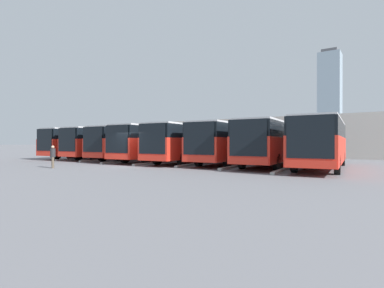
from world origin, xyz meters
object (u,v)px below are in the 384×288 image
at_px(bus_0, 322,142).
at_px(bus_1, 272,142).
at_px(bus_4, 160,142).
at_px(bus_7, 91,142).
at_px(bus_6, 112,142).
at_px(pedestrian, 53,156).
at_px(bus_2, 231,142).
at_px(bus_5, 137,142).
at_px(bus_3, 192,142).

relative_size(bus_0, bus_1, 1.00).
xyz_separation_m(bus_4, bus_7, (10.63, -0.45, 0.00)).
distance_m(bus_6, pedestrian, 11.98).
distance_m(bus_0, pedestrian, 18.21).
bearing_deg(bus_0, pedestrian, 27.03).
bearing_deg(bus_6, bus_7, -3.53).
xyz_separation_m(bus_0, bus_6, (21.27, -0.90, 0.00)).
bearing_deg(bus_4, bus_2, 179.78).
bearing_deg(bus_6, pedestrian, 114.37).
relative_size(bus_4, bus_5, 1.00).
xyz_separation_m(bus_1, bus_7, (21.27, -0.18, 0.00)).
bearing_deg(bus_4, bus_3, 175.85).
bearing_deg(bus_3, bus_4, -4.15).
xyz_separation_m(bus_0, bus_5, (17.72, -0.95, 0.00)).
height_order(bus_1, bus_3, same).
xyz_separation_m(bus_1, bus_4, (10.63, 0.27, 0.00)).
xyz_separation_m(bus_0, bus_2, (7.09, -0.93, 0.00)).
height_order(bus_5, bus_6, same).
bearing_deg(pedestrian, bus_6, -28.80).
bearing_deg(bus_1, bus_4, -3.19).
relative_size(bus_1, bus_4, 1.00).
relative_size(bus_3, bus_4, 1.00).
bearing_deg(bus_7, bus_6, 176.47).
height_order(bus_2, bus_4, same).
bearing_deg(bus_6, bus_1, 174.56).
height_order(bus_2, bus_7, same).
height_order(bus_0, bus_7, same).
distance_m(bus_4, bus_6, 7.11).
relative_size(bus_1, pedestrian, 7.72).
relative_size(bus_3, pedestrian, 7.72).
bearing_deg(bus_7, bus_0, 173.45).
height_order(bus_0, bus_4, same).
relative_size(bus_1, bus_7, 1.00).
distance_m(bus_3, bus_7, 14.19).
relative_size(bus_1, bus_3, 1.00).
relative_size(bus_1, bus_6, 1.00).
height_order(bus_1, bus_4, same).
relative_size(bus_2, bus_6, 1.00).
height_order(bus_4, pedestrian, bus_4).
height_order(bus_6, bus_7, same).
xyz_separation_m(bus_0, bus_4, (14.18, -0.38, 0.00)).
height_order(bus_6, pedestrian, bus_6).
bearing_deg(bus_4, bus_0, 173.83).
height_order(bus_5, pedestrian, bus_5).
bearing_deg(bus_0, bus_3, -6.85).
height_order(bus_1, pedestrian, bus_1).
bearing_deg(bus_3, pedestrian, 59.42).
bearing_deg(bus_3, bus_2, -176.32).
bearing_deg(bus_6, bus_4, 171.21).
relative_size(bus_7, pedestrian, 7.72).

